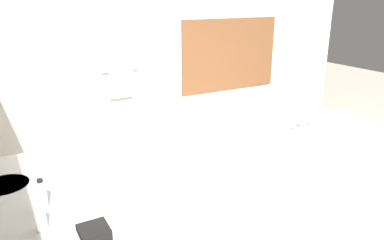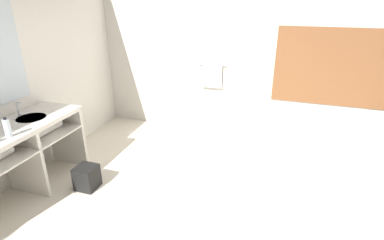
# 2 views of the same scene
# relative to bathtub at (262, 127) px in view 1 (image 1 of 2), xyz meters

# --- Properties ---
(ground_plane) EXTENTS (16.00, 16.00, 0.00)m
(ground_plane) POSITION_rel_bathtub_xyz_m (-1.50, -1.32, -0.28)
(ground_plane) COLOR beige
(ground_plane) RESTS_ON ground
(wall_back_with_blinds) EXTENTS (7.40, 0.13, 2.70)m
(wall_back_with_blinds) POSITION_rel_bathtub_xyz_m (-1.45, 0.90, 1.06)
(wall_back_with_blinds) COLOR silver
(wall_back_with_blinds) RESTS_ON ground_plane
(vanity_counter) EXTENTS (0.61, 1.47, 0.87)m
(vanity_counter) POSITION_rel_bathtub_xyz_m (-3.38, -1.50, 0.35)
(vanity_counter) COLOR silver
(vanity_counter) RESTS_ON ground_plane
(bathtub) EXTENTS (0.93, 1.73, 0.64)m
(bathtub) POSITION_rel_bathtub_xyz_m (0.00, 0.00, 0.00)
(bathtub) COLOR silver
(bathtub) RESTS_ON ground_plane
(water_bottle_1) EXTENTS (0.06, 0.06, 0.20)m
(water_bottle_1) POSITION_rel_bathtub_xyz_m (-3.20, -1.76, 0.68)
(water_bottle_1) COLOR silver
(water_bottle_1) RESTS_ON vanity_counter
(soap_dispenser) EXTENTS (0.06, 0.06, 0.17)m
(soap_dispenser) POSITION_rel_bathtub_xyz_m (-3.24, -1.98, 0.66)
(soap_dispenser) COLOR white
(soap_dispenser) RESTS_ON vanity_counter
(bath_mat) EXTENTS (0.54, 0.83, 0.02)m
(bath_mat) POSITION_rel_bathtub_xyz_m (0.03, -1.44, -0.28)
(bath_mat) COLOR white
(bath_mat) RESTS_ON ground_plane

